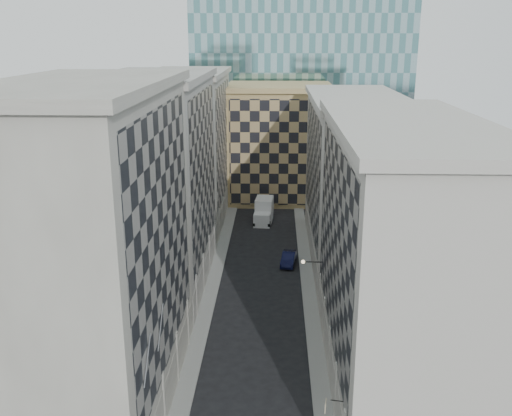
# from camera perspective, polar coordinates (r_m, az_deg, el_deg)

# --- Properties ---
(sidewalk_west) EXTENTS (1.50, 100.00, 0.15)m
(sidewalk_west) POSITION_cam_1_polar(r_m,az_deg,el_deg) (61.63, -4.56, -8.42)
(sidewalk_west) COLOR gray
(sidewalk_west) RESTS_ON ground
(sidewalk_east) EXTENTS (1.50, 100.00, 0.15)m
(sidewalk_east) POSITION_cam_1_polar(r_m,az_deg,el_deg) (61.36, 5.34, -8.56)
(sidewalk_east) COLOR gray
(sidewalk_east) RESTS_ON ground
(bldg_left_a) EXTENTS (10.80, 22.80, 23.70)m
(bldg_left_a) POSITION_cam_1_polar(r_m,az_deg,el_deg) (41.06, -15.82, -4.54)
(bldg_left_a) COLOR gray
(bldg_left_a) RESTS_ON ground
(bldg_left_b) EXTENTS (10.80, 22.80, 22.70)m
(bldg_left_b) POSITION_cam_1_polar(r_m,az_deg,el_deg) (61.50, -9.71, 2.49)
(bldg_left_b) COLOR gray
(bldg_left_b) RESTS_ON ground
(bldg_left_c) EXTENTS (10.80, 22.80, 21.70)m
(bldg_left_c) POSITION_cam_1_polar(r_m,az_deg,el_deg) (82.74, -6.68, 5.96)
(bldg_left_c) COLOR gray
(bldg_left_c) RESTS_ON ground
(bldg_right_a) EXTENTS (10.80, 26.80, 20.70)m
(bldg_right_a) POSITION_cam_1_polar(r_m,az_deg,el_deg) (44.37, 14.05, -4.85)
(bldg_right_a) COLOR #B8B4A8
(bldg_right_a) RESTS_ON ground
(bldg_right_b) EXTENTS (10.80, 28.80, 19.70)m
(bldg_right_b) POSITION_cam_1_polar(r_m,az_deg,el_deg) (69.93, 9.66, 2.99)
(bldg_right_b) COLOR #B8B4A8
(bldg_right_b) RESTS_ON ground
(tan_block) EXTENTS (16.80, 14.80, 18.80)m
(tan_block) POSITION_cam_1_polar(r_m,az_deg,el_deg) (94.73, 2.29, 6.59)
(tan_block) COLOR tan
(tan_block) RESTS_ON ground
(church_tower) EXTENTS (7.20, 7.20, 51.50)m
(church_tower) POSITION_cam_1_polar(r_m,az_deg,el_deg) (107.32, 1.27, 17.21)
(church_tower) COLOR #2D2723
(church_tower) RESTS_ON ground
(flagpoles_left) EXTENTS (0.10, 6.33, 2.33)m
(flagpoles_left) POSITION_cam_1_polar(r_m,az_deg,el_deg) (37.07, -10.14, -13.12)
(flagpoles_left) COLOR gray
(flagpoles_left) RESTS_ON ground
(bracket_lamp) EXTENTS (1.98, 0.36, 0.36)m
(bracket_lamp) POSITION_cam_1_polar(r_m,az_deg,el_deg) (53.35, 4.93, -5.39)
(bracket_lamp) COLOR black
(bracket_lamp) RESTS_ON ground
(box_truck) EXTENTS (2.94, 6.25, 3.33)m
(box_truck) POSITION_cam_1_polar(r_m,az_deg,el_deg) (83.85, 0.78, -0.39)
(box_truck) COLOR white
(box_truck) RESTS_ON ground
(dark_car) EXTENTS (2.16, 4.64, 1.47)m
(dark_car) POSITION_cam_1_polar(r_m,az_deg,el_deg) (68.63, 3.28, -5.06)
(dark_car) COLOR black
(dark_car) RESTS_ON ground
(shop_sign) EXTENTS (1.18, 0.70, 0.77)m
(shop_sign) POSITION_cam_1_polar(r_m,az_deg,el_deg) (38.59, 7.07, -19.00)
(shop_sign) COLOR black
(shop_sign) RESTS_ON ground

